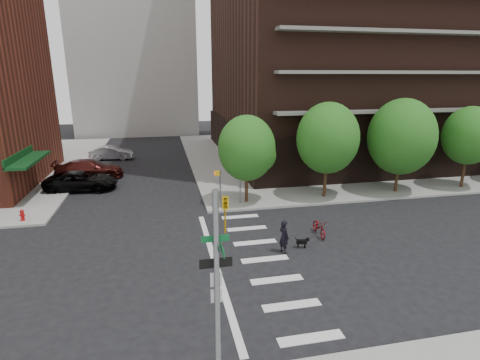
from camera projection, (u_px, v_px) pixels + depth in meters
name	position (u px, v px, depth m)	size (l,w,h in m)	color
ground	(205.00, 265.00, 18.18)	(120.00, 120.00, 0.00)	black
sidewalk_ne	(353.00, 153.00, 44.39)	(39.00, 33.00, 0.15)	gray
crosswalk	(249.00, 261.00, 18.62)	(3.85, 13.00, 0.01)	silver
tree_a	(247.00, 148.00, 25.90)	(4.00, 4.00, 5.90)	#301E11
tree_b	(328.00, 138.00, 26.96)	(4.50, 4.50, 6.65)	#301E11
tree_c	(402.00, 137.00, 28.19)	(5.00, 5.00, 6.80)	#301E11
tree_d	(469.00, 136.00, 29.41)	(4.00, 4.00, 6.20)	#301E11
traffic_signal	(218.00, 309.00, 10.30)	(0.90, 0.75, 6.00)	slate
pedestrian_signal	(224.00, 182.00, 25.60)	(2.18, 0.67, 2.60)	slate
fire_hydrant	(22.00, 215.00, 23.28)	(0.24, 0.24, 0.73)	#A50C0C
parked_car_black	(81.00, 181.00, 29.88)	(5.54, 2.56, 1.54)	black
parked_car_maroon	(89.00, 169.00, 33.40)	(5.82, 2.37, 1.69)	#441512
parked_car_silver	(112.00, 153.00, 40.87)	(4.53, 1.58, 1.49)	#999AA0
scooter	(319.00, 227.00, 21.50)	(0.66, 1.90, 1.00)	maroon
dog_walker	(284.00, 237.00, 19.29)	(0.42, 0.65, 1.78)	black
dog	(302.00, 242.00, 19.95)	(0.68, 0.30, 0.57)	black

